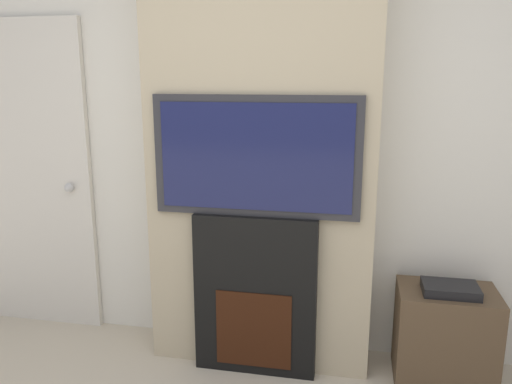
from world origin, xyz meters
name	(u,v)px	position (x,y,z in m)	size (l,w,h in m)	color
wall_back	(268,128)	(0.00, 2.03, 1.35)	(6.00, 0.06, 2.70)	silver
chimney_breast	(262,132)	(0.00, 1.84, 1.35)	(1.26, 0.32, 2.70)	#BCAD8E
fireplace	(256,295)	(0.00, 1.68, 0.46)	(0.68, 0.15, 0.92)	black
television	(256,157)	(0.00, 1.68, 1.24)	(1.10, 0.07, 0.64)	#2D2D33
media_stand	(445,334)	(1.03, 1.77, 0.27)	(0.52, 0.35, 0.58)	brown
entry_door	(30,178)	(-1.56, 1.97, 1.00)	(0.87, 0.09, 2.00)	silver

